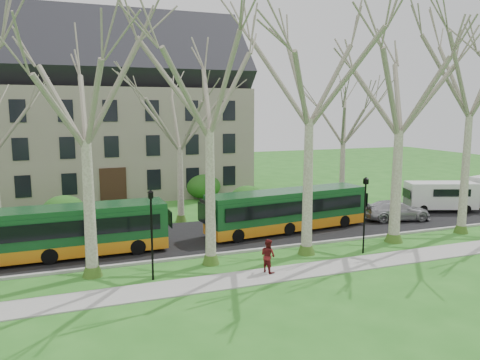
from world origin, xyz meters
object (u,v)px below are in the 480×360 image
(sedan, at_px, (396,210))
(pedestrian_b, at_px, (268,256))
(van_a, at_px, (441,197))
(bus_follow, at_px, (288,210))
(bus_lead, at_px, (60,232))

(sedan, height_order, pedestrian_b, pedestrian_b)
(van_a, bearing_deg, bus_follow, -155.75)
(van_a, height_order, pedestrian_b, van_a)
(bus_lead, bearing_deg, sedan, 0.60)
(van_a, relative_size, pedestrian_b, 3.13)
(sedan, height_order, van_a, van_a)
(bus_follow, height_order, sedan, bus_follow)
(sedan, relative_size, pedestrian_b, 2.89)
(bus_lead, xyz_separation_m, sedan, (23.08, 0.67, -0.73))
(bus_follow, bearing_deg, sedan, -7.19)
(bus_follow, relative_size, van_a, 2.11)
(van_a, bearing_deg, bus_lead, -156.46)
(sedan, xyz_separation_m, van_a, (5.29, 1.26, 0.45))
(bus_follow, bearing_deg, bus_lead, 176.78)
(sedan, distance_m, pedestrian_b, 15.02)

